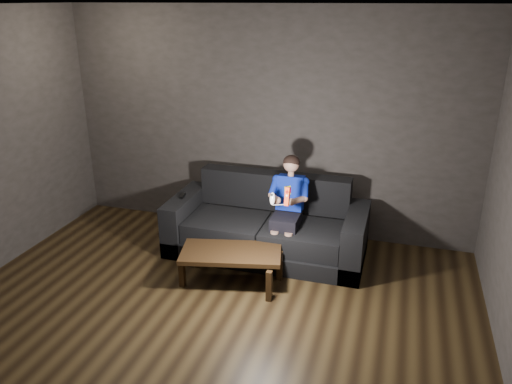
% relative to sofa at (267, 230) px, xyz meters
% --- Properties ---
extents(floor, '(5.00, 5.00, 0.00)m').
position_rel_sofa_xyz_m(floor, '(-0.19, -1.85, -0.28)').
color(floor, black).
rests_on(floor, ground).
extents(back_wall, '(5.00, 0.04, 2.70)m').
position_rel_sofa_xyz_m(back_wall, '(-0.19, 0.65, 1.07)').
color(back_wall, '#34302D').
rests_on(back_wall, ground).
extents(ceiling, '(5.00, 5.00, 0.02)m').
position_rel_sofa_xyz_m(ceiling, '(-0.19, -1.85, 2.42)').
color(ceiling, silver).
rests_on(ceiling, back_wall).
extents(sofa, '(2.21, 0.96, 0.86)m').
position_rel_sofa_xyz_m(sofa, '(0.00, 0.00, 0.00)').
color(sofa, black).
rests_on(sofa, floor).
extents(child, '(0.43, 0.53, 1.06)m').
position_rel_sofa_xyz_m(child, '(0.25, -0.06, 0.43)').
color(child, black).
rests_on(child, sofa).
extents(wii_remote_red, '(0.05, 0.07, 0.19)m').
position_rel_sofa_xyz_m(wii_remote_red, '(0.33, -0.47, 0.63)').
color(wii_remote_red, '#E93F1A').
rests_on(wii_remote_red, child).
extents(nunchuk_white, '(0.06, 0.09, 0.14)m').
position_rel_sofa_xyz_m(nunchuk_white, '(0.18, -0.47, 0.59)').
color(nunchuk_white, white).
rests_on(nunchuk_white, child).
extents(wii_remote_black, '(0.06, 0.16, 0.03)m').
position_rel_sofa_xyz_m(wii_remote_black, '(-1.00, -0.08, 0.34)').
color(wii_remote_black, black).
rests_on(wii_remote_black, sofa).
extents(coffee_table, '(1.09, 0.71, 0.37)m').
position_rel_sofa_xyz_m(coffee_table, '(-0.17, -0.76, 0.04)').
color(coffee_table, black).
rests_on(coffee_table, floor).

